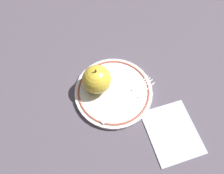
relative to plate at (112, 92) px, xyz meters
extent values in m
plane|color=#4A434F|center=(-0.01, 0.02, -0.01)|extent=(2.00, 2.00, 0.00)
cylinder|color=silver|center=(0.00, 0.00, 0.00)|extent=(0.22, 0.22, 0.01)
torus|color=#A04A38|center=(0.00, 0.00, 0.00)|extent=(0.20, 0.20, 0.01)
sphere|color=gold|center=(-0.01, -0.05, 0.05)|extent=(0.08, 0.08, 0.08)
cylinder|color=brown|center=(-0.01, -0.05, 0.09)|extent=(0.00, 0.00, 0.01)
cube|color=silver|center=(0.06, 0.01, 0.01)|extent=(0.09, 0.08, 0.00)
cube|color=silver|center=(0.01, 0.05, 0.01)|extent=(0.02, 0.02, 0.00)
cube|color=silver|center=(-0.01, 0.09, 0.01)|extent=(0.05, 0.05, 0.00)
cube|color=silver|center=(-0.02, 0.09, 0.01)|extent=(0.05, 0.05, 0.00)
cube|color=silver|center=(-0.02, 0.08, 0.01)|extent=(0.05, 0.05, 0.00)
cube|color=silver|center=(-0.03, 0.07, 0.01)|extent=(0.05, 0.05, 0.00)
cube|color=#B0B8C7|center=(0.10, 0.16, -0.01)|extent=(0.19, 0.17, 0.01)
camera|label=1|loc=(0.27, 0.02, 0.55)|focal=35.00mm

